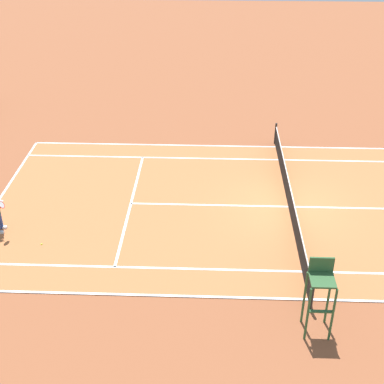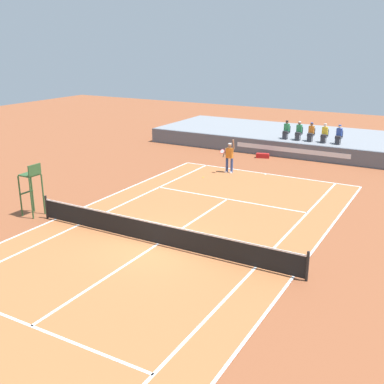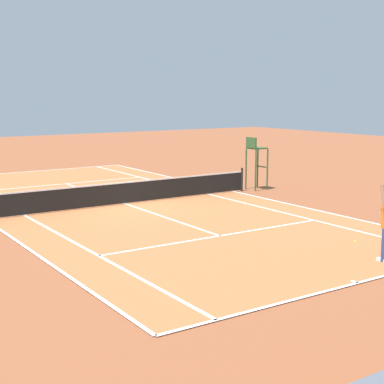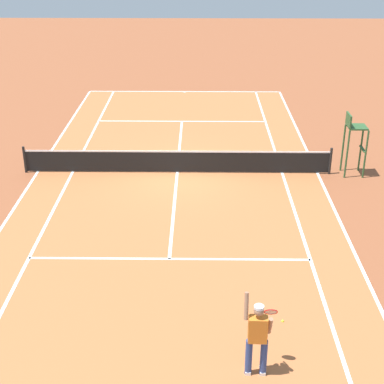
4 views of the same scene
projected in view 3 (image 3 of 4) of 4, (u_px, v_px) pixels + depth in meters
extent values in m
plane|color=brown|center=(126.00, 204.00, 23.46)|extent=(80.00, 80.00, 0.00)
cube|color=#B76638|center=(126.00, 204.00, 23.45)|extent=(10.98, 23.78, 0.02)
cube|color=white|center=(358.00, 283.00, 13.68)|extent=(10.98, 0.10, 0.01)
cube|color=white|center=(30.00, 171.00, 33.22)|extent=(10.98, 0.10, 0.01)
cube|color=white|center=(234.00, 191.00, 26.44)|extent=(0.10, 23.78, 0.01)
cube|color=white|center=(209.00, 194.00, 25.69)|extent=(0.10, 23.78, 0.01)
cube|color=white|center=(25.00, 216.00, 21.21)|extent=(0.10, 23.78, 0.01)
cube|color=white|center=(220.00, 236.00, 18.19)|extent=(8.22, 0.10, 0.01)
cube|color=white|center=(66.00, 184.00, 28.71)|extent=(8.22, 0.10, 0.01)
cube|color=white|center=(126.00, 204.00, 23.45)|extent=(0.10, 12.80, 0.01)
cube|color=white|center=(355.00, 282.00, 13.77)|extent=(0.10, 0.20, 0.01)
cube|color=white|center=(31.00, 172.00, 33.14)|extent=(0.10, 0.20, 0.01)
cylinder|color=black|center=(242.00, 179.00, 26.60)|extent=(0.10, 0.10, 1.07)
cube|color=black|center=(126.00, 193.00, 23.38)|extent=(11.78, 0.02, 0.84)
cube|color=white|center=(125.00, 182.00, 23.31)|extent=(11.78, 0.03, 0.06)
cylinder|color=navy|center=(384.00, 246.00, 15.34)|extent=(0.15, 0.15, 0.92)
cube|color=white|center=(382.00, 260.00, 15.46)|extent=(0.13, 0.28, 0.10)
cylinder|color=#A37556|center=(383.00, 197.00, 15.09)|extent=(0.10, 0.22, 0.61)
sphere|color=#D1E533|center=(355.00, 242.00, 17.43)|extent=(0.07, 0.07, 0.07)
cylinder|color=#2D562D|center=(258.00, 168.00, 27.49)|extent=(0.07, 0.07, 1.90)
cylinder|color=#2D562D|center=(267.00, 169.00, 26.91)|extent=(0.07, 0.07, 1.90)
cylinder|color=#2D562D|center=(246.00, 169.00, 27.10)|extent=(0.07, 0.07, 1.90)
cylinder|color=#2D562D|center=(256.00, 171.00, 26.53)|extent=(0.07, 0.07, 1.90)
cube|color=#2D562D|center=(257.00, 148.00, 26.84)|extent=(0.70, 0.70, 0.06)
cube|color=#2D562D|center=(251.00, 143.00, 26.61)|extent=(0.06, 0.70, 0.48)
cube|color=#2D562D|center=(262.00, 167.00, 27.16)|extent=(0.10, 0.70, 0.04)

